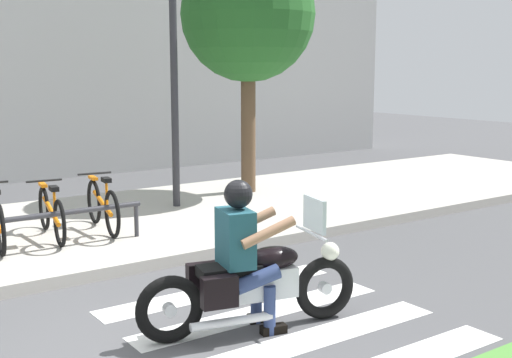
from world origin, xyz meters
name	(u,v)px	position (x,y,z in m)	size (l,w,h in m)	color
ground_plane	(143,343)	(0.00, 0.00, 0.00)	(48.00, 48.00, 0.00)	#4C4C4F
sidewalk	(13,240)	(0.00, 4.06, 0.07)	(24.00, 4.40, 0.15)	#B7B2A8
crosswalk_stripe_1	(312,338)	(1.29, -0.80, 0.00)	(2.80, 0.40, 0.01)	white
crosswalk_stripe_2	(261,312)	(1.29, 0.00, 0.00)	(2.80, 0.40, 0.01)	white
crosswalk_stripe_3	(218,291)	(1.29, 0.80, 0.00)	(2.80, 0.40, 0.01)	white
motorcycle	(252,283)	(0.96, -0.31, 0.45)	(2.14, 0.84, 1.21)	black
rider	(244,246)	(0.89, -0.29, 0.82)	(0.71, 0.63, 1.43)	#1E4C59
bicycle_2	(51,213)	(0.38, 3.54, 0.49)	(0.48, 1.65, 0.75)	black
bicycle_3	(103,206)	(1.10, 3.54, 0.51)	(0.48, 1.60, 0.79)	black
bike_rack	(37,220)	(0.01, 2.99, 0.56)	(2.77, 0.07, 0.48)	#333338
street_lamp	(174,51)	(2.77, 4.46, 2.68)	(0.28, 0.28, 4.43)	#2D2D33
tree_near_rack	(248,16)	(4.49, 4.86, 3.33)	(2.40, 2.40, 4.55)	brown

